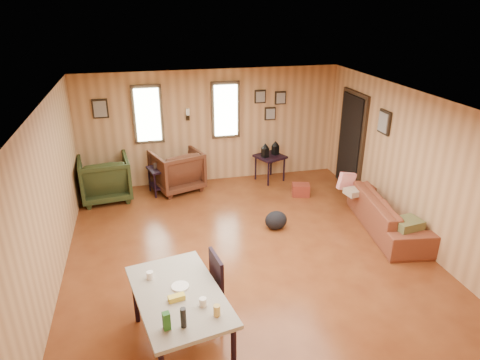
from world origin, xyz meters
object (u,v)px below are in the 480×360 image
at_px(recliner_green, 105,176).
at_px(end_table, 162,175).
at_px(dining_table, 179,299).
at_px(recliner_brown, 177,168).
at_px(sofa, 391,208).
at_px(side_table, 270,154).

bearing_deg(recliner_green, end_table, 175.72).
height_order(recliner_green, dining_table, dining_table).
relative_size(recliner_brown, end_table, 1.40).
bearing_deg(recliner_brown, sofa, 123.84).
distance_m(sofa, recliner_brown, 4.25).
height_order(recliner_brown, dining_table, dining_table).
xyz_separation_m(sofa, end_table, (-3.69, 2.47, -0.03)).
distance_m(recliner_green, side_table, 3.45).
bearing_deg(end_table, sofa, -33.77).
bearing_deg(side_table, sofa, -62.14).
bearing_deg(recliner_green, sofa, 146.68).
relative_size(end_table, dining_table, 0.42).
height_order(end_table, dining_table, dining_table).
distance_m(recliner_brown, recliner_green, 1.43).
relative_size(recliner_brown, side_table, 1.07).
bearing_deg(recliner_brown, side_table, 161.34).
xyz_separation_m(recliner_brown, dining_table, (-0.41, -4.49, 0.22)).
bearing_deg(recliner_green, dining_table, 96.66).
bearing_deg(dining_table, side_table, 50.85).
bearing_deg(side_table, dining_table, -118.32).
relative_size(recliner_brown, dining_table, 0.58).
relative_size(end_table, side_table, 0.76).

